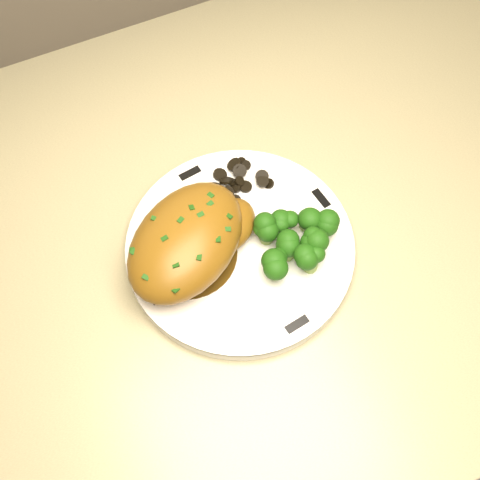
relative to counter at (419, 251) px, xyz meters
name	(u,v)px	position (x,y,z in m)	size (l,w,h in m)	color
counter	(419,251)	(0.00, 0.00, 0.00)	(2.23, 0.74, 1.08)	brown
plate	(240,248)	(-0.42, -0.07, 0.49)	(0.25, 0.25, 0.02)	white
rim_accent_0	(190,173)	(-0.44, 0.04, 0.50)	(0.03, 0.01, 0.00)	black
rim_accent_1	(152,293)	(-0.53, -0.08, 0.50)	(0.03, 0.01, 0.00)	black
rim_accent_2	(297,324)	(-0.41, -0.17, 0.50)	(0.03, 0.01, 0.00)	black
rim_accent_3	(321,198)	(-0.32, -0.05, 0.50)	(0.03, 0.01, 0.00)	black
gravy_pool	(188,254)	(-0.48, -0.05, 0.50)	(0.11, 0.11, 0.00)	#402A0B
chicken_breast	(191,239)	(-0.47, -0.05, 0.52)	(0.18, 0.17, 0.06)	brown
mushroom_pile	(236,186)	(-0.40, 0.00, 0.50)	(0.07, 0.05, 0.02)	black
broccoli_florets	(296,238)	(-0.37, -0.09, 0.52)	(0.09, 0.08, 0.03)	olive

